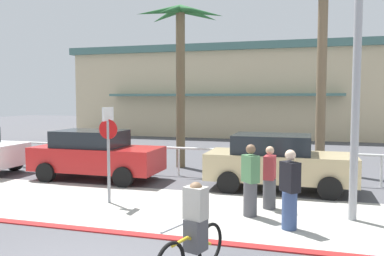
% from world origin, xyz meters
% --- Properties ---
extents(ground_plane, '(80.00, 80.00, 0.00)m').
position_xyz_m(ground_plane, '(0.00, 10.00, 0.00)').
color(ground_plane, '#4C4C51').
extents(sidewalk_strip, '(44.00, 4.00, 0.02)m').
position_xyz_m(sidewalk_strip, '(0.00, 4.20, 0.01)').
color(sidewalk_strip, '#ADAAA0').
rests_on(sidewalk_strip, ground).
extents(curb_paint, '(44.00, 0.24, 0.03)m').
position_xyz_m(curb_paint, '(0.00, 2.20, 0.01)').
color(curb_paint, maroon).
rests_on(curb_paint, ground).
extents(building_backdrop, '(23.28, 11.85, 6.52)m').
position_xyz_m(building_backdrop, '(-2.47, 27.21, 3.28)').
color(building_backdrop, beige).
rests_on(building_backdrop, ground).
extents(rail_fence, '(24.70, 0.08, 1.04)m').
position_xyz_m(rail_fence, '(0.00, 8.50, 0.84)').
color(rail_fence, white).
rests_on(rail_fence, ground).
extents(stop_sign_bike_lane, '(0.52, 0.56, 2.56)m').
position_xyz_m(stop_sign_bike_lane, '(-1.70, 4.32, 1.68)').
color(stop_sign_bike_lane, gray).
rests_on(stop_sign_bike_lane, ground).
extents(streetlight_curb, '(0.24, 2.54, 7.50)m').
position_xyz_m(streetlight_curb, '(4.38, 4.26, 4.28)').
color(streetlight_curb, '#9EA0A5').
rests_on(streetlight_curb, ground).
extents(palm_tree_0, '(3.41, 3.19, 6.47)m').
position_xyz_m(palm_tree_0, '(-1.60, 10.26, 4.92)').
color(palm_tree_0, brown).
rests_on(palm_tree_0, ground).
extents(palm_tree_1, '(2.98, 3.13, 8.18)m').
position_xyz_m(palm_tree_1, '(3.83, 10.78, 6.25)').
color(palm_tree_1, '#756047').
rests_on(palm_tree_1, ground).
extents(car_red_1, '(4.40, 2.02, 1.69)m').
position_xyz_m(car_red_1, '(-3.64, 7.04, 0.87)').
color(car_red_1, red).
rests_on(car_red_1, ground).
extents(car_tan_2, '(4.40, 2.02, 1.69)m').
position_xyz_m(car_tan_2, '(2.49, 7.17, 0.87)').
color(car_tan_2, tan).
rests_on(car_tan_2, ground).
extents(cyclist_yellow_0, '(0.65, 1.74, 1.50)m').
position_xyz_m(cyclist_yellow_0, '(1.66, 0.82, 0.69)').
color(cyclist_yellow_0, black).
rests_on(cyclist_yellow_0, ground).
extents(pedestrian_0, '(0.46, 0.47, 1.72)m').
position_xyz_m(pedestrian_0, '(2.08, 4.14, 0.80)').
color(pedestrian_0, '#4C4C51').
rests_on(pedestrian_0, ground).
extents(pedestrian_1, '(0.34, 0.42, 1.60)m').
position_xyz_m(pedestrian_1, '(2.45, 4.93, 0.73)').
color(pedestrian_1, '#4C4C51').
rests_on(pedestrian_1, ground).
extents(pedestrian_2, '(0.46, 0.47, 1.72)m').
position_xyz_m(pedestrian_2, '(3.02, 3.42, 0.80)').
color(pedestrian_2, '#384C7A').
rests_on(pedestrian_2, ground).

